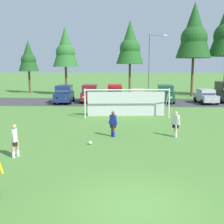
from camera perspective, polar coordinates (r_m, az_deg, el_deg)
ground_plane at (r=23.83m, az=3.57°, el=-1.50°), size 400.00×400.00×0.00m
parking_lot_strip at (r=35.56m, az=3.32°, el=2.03°), size 52.00×8.40×0.01m
soccer_ball at (r=16.16m, az=-4.44°, el=-6.24°), size 0.22×0.22×0.22m
soccer_goal at (r=25.11m, az=2.95°, el=2.04°), size 7.56×2.57×2.57m
player_striker_near at (r=17.77m, az=0.22°, el=-2.44°), size 0.63×0.51×1.64m
player_midfield_center at (r=14.58m, az=-19.10°, el=-5.53°), size 0.37×0.74×1.64m
player_defender_far at (r=18.17m, az=12.80°, el=-2.41°), size 0.55×0.61×1.64m
parked_car_slot_far_left at (r=35.13m, az=-9.69°, el=3.65°), size 2.33×4.70×2.16m
parked_car_slot_left at (r=35.73m, az=-4.51°, el=3.84°), size 2.28×4.67×2.16m
parked_car_slot_center_left at (r=36.38m, az=0.55°, el=3.96°), size 2.28×4.68×2.16m
parked_car_slot_center at (r=35.10m, az=5.25°, el=3.35°), size 2.10×4.23×1.72m
parked_car_slot_center_right at (r=35.84m, az=10.76°, el=3.73°), size 2.36×4.71×2.16m
parked_car_slot_right at (r=36.01m, az=18.55°, el=3.06°), size 2.22×4.30×1.72m
tree_left_edge at (r=50.00m, az=-16.62°, el=10.69°), size 3.32×3.32×8.85m
tree_mid_left at (r=45.51m, az=-9.46°, el=12.66°), size 3.98×3.98×10.61m
tree_center_back at (r=45.93m, az=3.69°, el=13.69°), size 4.39×4.39×11.71m
tree_mid_right at (r=44.10m, az=16.36°, el=15.33°), size 5.13×5.13×13.69m
street_lamp at (r=31.18m, az=7.89°, el=8.46°), size 2.00×0.32×7.86m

